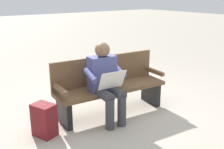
# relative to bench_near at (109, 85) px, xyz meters

# --- Properties ---
(ground_plane) EXTENTS (40.00, 40.00, 0.00)m
(ground_plane) POSITION_rel_bench_near_xyz_m (0.01, 0.07, -0.46)
(ground_plane) COLOR #A89E8E
(bench_near) EXTENTS (1.84, 0.65, 0.90)m
(bench_near) POSITION_rel_bench_near_xyz_m (0.00, 0.00, 0.00)
(bench_near) COLOR brown
(bench_near) RESTS_ON ground
(person_seated) EXTENTS (0.60, 0.60, 1.18)m
(person_seated) POSITION_rel_bench_near_xyz_m (0.22, 0.21, 0.17)
(person_seated) COLOR #474C84
(person_seated) RESTS_ON ground
(backpack) EXTENTS (0.33, 0.36, 0.45)m
(backpack) POSITION_rel_bench_near_xyz_m (1.15, 0.11, -0.24)
(backpack) COLOR maroon
(backpack) RESTS_ON ground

